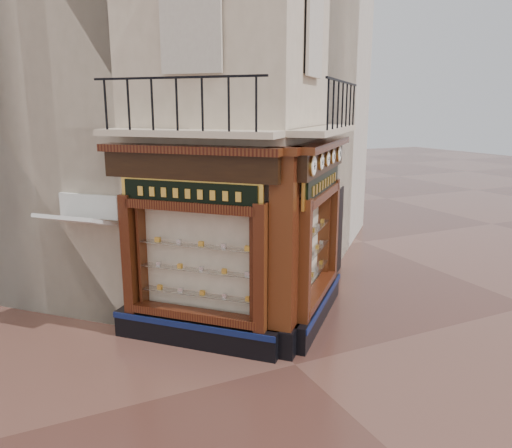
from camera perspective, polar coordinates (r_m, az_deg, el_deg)
ground at (r=9.64m, az=4.51°, el=-15.73°), size 80.00×80.00×0.00m
main_building at (r=14.17m, az=-8.23°, el=18.48°), size 11.31×11.31×12.00m
neighbour_left at (r=16.04m, az=-19.74°, el=15.44°), size 11.31×11.31×11.00m
neighbour_right at (r=17.31m, az=-2.60°, el=15.94°), size 11.31×11.31×11.00m
shopfront_left at (r=9.68m, az=-7.22°, el=-2.98°), size 2.86×2.86×3.98m
shopfront_right at (r=10.85m, az=7.00°, el=-1.21°), size 2.86×2.86×3.98m
corner_pilaster at (r=9.28m, az=3.18°, el=-3.80°), size 0.85×0.85×3.98m
balcony at (r=9.77m, az=0.53°, el=10.61°), size 5.94×2.97×1.03m
clock_a at (r=9.17m, az=6.51°, el=6.62°), size 0.31×0.31×0.39m
clock_b at (r=9.84m, az=7.43°, el=7.03°), size 0.26×0.26×0.32m
clock_c at (r=10.43m, az=8.15°, el=7.35°), size 0.25×0.25×0.31m
clock_d at (r=10.99m, az=8.74°, el=7.62°), size 0.26×0.26×0.32m
clock_e at (r=11.71m, az=9.44°, el=7.93°), size 0.30×0.30×0.37m
awning at (r=11.45m, az=-18.98°, el=-11.57°), size 1.62×1.62×0.34m
signboard_left at (r=9.36m, az=-7.63°, el=3.51°), size 2.11×2.11×0.56m
signboard_right at (r=10.62m, az=7.58°, el=4.64°), size 2.27×2.27×0.61m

